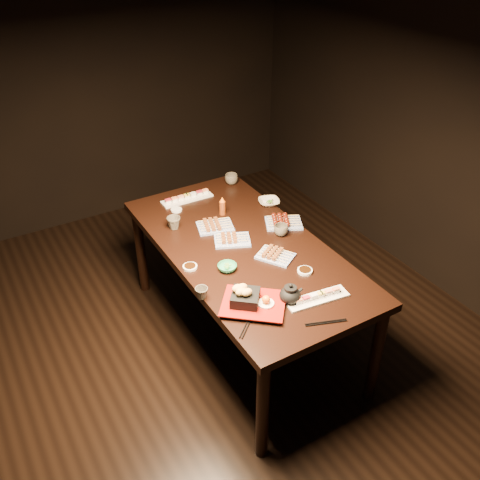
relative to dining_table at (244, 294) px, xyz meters
name	(u,v)px	position (x,y,z in m)	size (l,w,h in m)	color
ground	(218,398)	(-0.41, -0.39, -0.38)	(5.00, 5.00, 0.00)	black
dining_table	(244,294)	(0.00, 0.00, 0.00)	(0.90, 1.80, 0.75)	black
sushi_platter_near	(317,296)	(0.08, -0.64, 0.40)	(0.35, 0.10, 0.04)	white
sushi_platter_far	(187,197)	(-0.04, 0.72, 0.40)	(0.37, 0.10, 0.05)	white
yakitori_plate_center	(232,238)	(-0.03, 0.09, 0.40)	(0.22, 0.16, 0.06)	#828EB6
yakitori_plate_right	(275,253)	(0.10, -0.19, 0.40)	(0.21, 0.15, 0.05)	#828EB6
yakitori_plate_left	(215,224)	(-0.05, 0.28, 0.40)	(0.23, 0.17, 0.06)	#828EB6
tsukune_plate	(284,220)	(0.36, 0.09, 0.40)	(0.23, 0.17, 0.06)	#828EB6
edamame_bowl_green	(227,267)	(-0.21, -0.16, 0.39)	(0.11, 0.11, 0.03)	#31985E
edamame_bowl_cream	(269,202)	(0.42, 0.36, 0.39)	(0.15, 0.15, 0.04)	#C2B39F
tempura_tray	(254,298)	(-0.25, -0.51, 0.44)	(0.33, 0.26, 0.12)	black
teacup_near_left	(202,293)	(-0.45, -0.31, 0.41)	(0.07, 0.07, 0.07)	#4B4439
teacup_mid_right	(281,230)	(0.27, -0.01, 0.41)	(0.09, 0.09, 0.07)	#4B4439
teacup_far_left	(174,223)	(-0.28, 0.41, 0.42)	(0.09, 0.09, 0.08)	#4B4439
teacup_far_right	(231,179)	(0.35, 0.77, 0.41)	(0.10, 0.10, 0.08)	#4B4439
teapot	(290,293)	(-0.06, -0.58, 0.43)	(0.14, 0.14, 0.12)	black
condiment_bottle	(222,206)	(0.08, 0.41, 0.44)	(0.04, 0.04, 0.13)	maroon
sauce_dish_west	(190,267)	(-0.39, -0.03, 0.38)	(0.09, 0.09, 0.01)	white
sauce_dish_east	(268,200)	(0.44, 0.41, 0.38)	(0.08, 0.08, 0.01)	white
sauce_dish_se	(305,271)	(0.17, -0.40, 0.38)	(0.09, 0.09, 0.02)	white
sauce_dish_nw	(176,210)	(-0.18, 0.61, 0.38)	(0.08, 0.08, 0.01)	white
chopsticks_near	(248,323)	(-0.34, -0.61, 0.38)	(0.24, 0.02, 0.01)	black
chopsticks_se	(326,322)	(0.00, -0.81, 0.38)	(0.22, 0.02, 0.01)	black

